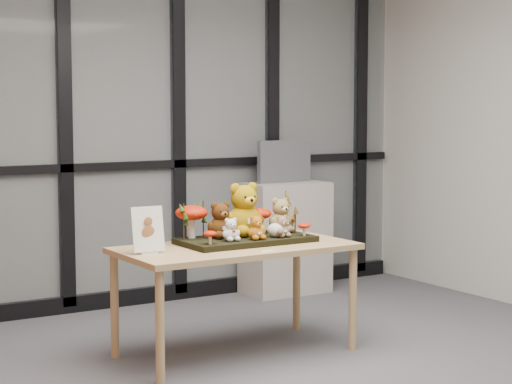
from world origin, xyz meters
TOP-DOWN VIEW (x-y plane):
  - room_shell at (0.00, 0.00)m, footprint 5.00×5.00m
  - glass_partition at (-0.00, 2.47)m, footprint 4.90×0.06m
  - display_table at (0.03, 0.90)m, footprint 1.42×0.72m
  - diorama_tray at (0.14, 0.96)m, footprint 0.82×0.41m
  - bear_pooh_yellow at (0.18, 1.04)m, footprint 0.28×0.25m
  - bear_brown_medium at (-0.00, 1.02)m, footprint 0.19×0.17m
  - bear_tan_back at (0.44, 1.03)m, footprint 0.19×0.17m
  - bear_small_yellow at (0.14, 0.84)m, footprint 0.12×0.11m
  - bear_white_bow at (-0.02, 0.87)m, footprint 0.12×0.11m
  - bear_beige_small at (0.33, 0.85)m, footprint 0.11×0.10m
  - plush_cream_hedgehog at (0.29, 0.86)m, footprint 0.07×0.07m
  - mushroom_back_left at (-0.16, 1.10)m, footprint 0.20×0.20m
  - mushroom_back_right at (0.30, 1.07)m, footprint 0.16×0.16m
  - mushroom_front_left at (-0.18, 0.83)m, footprint 0.08×0.08m
  - mushroom_front_right at (0.48, 0.82)m, footprint 0.08×0.08m
  - sprig_green_far_left at (-0.23, 1.06)m, footprint 0.05×0.05m
  - sprig_green_mid_left at (-0.08, 1.11)m, footprint 0.05×0.05m
  - sprig_dry_far_right at (0.49, 1.05)m, footprint 0.05×0.05m
  - sprig_dry_mid_right at (0.49, 0.94)m, footprint 0.05×0.05m
  - sprig_green_centre at (0.07, 1.12)m, footprint 0.05×0.05m
  - sign_holder at (-0.54, 0.91)m, footprint 0.19×0.07m
  - label_card at (0.08, 0.62)m, footprint 0.08×0.03m
  - cabinet at (1.28, 2.24)m, footprint 0.66×0.39m
  - monitor at (1.28, 2.26)m, footprint 0.47×0.05m

SIDE VIEW (x-z plane):
  - cabinet at x=1.28m, z-range 0.00..0.88m
  - display_table at x=0.03m, z-range 0.26..0.93m
  - label_card at x=0.08m, z-range 0.66..0.67m
  - diorama_tray at x=0.14m, z-range 0.66..0.70m
  - mushroom_front_left at x=-0.18m, z-range 0.70..0.79m
  - mushroom_front_right at x=0.48m, z-range 0.70..0.79m
  - plush_cream_hedgehog at x=0.29m, z-range 0.70..0.79m
  - bear_beige_small at x=0.33m, z-range 0.70..0.85m
  - bear_white_bow at x=-0.02m, z-range 0.70..0.85m
  - bear_small_yellow at x=0.14m, z-range 0.70..0.86m
  - sprig_dry_mid_right at x=0.49m, z-range 0.70..0.87m
  - sign_holder at x=-0.54m, z-range 0.65..0.92m
  - mushroom_back_right at x=0.30m, z-range 0.70..0.87m
  - sprig_green_centre at x=0.07m, z-range 0.70..0.89m
  - sprig_green_far_left at x=-0.23m, z-range 0.70..0.92m
  - mushroom_back_left at x=-0.16m, z-range 0.70..0.92m
  - sprig_green_mid_left at x=-0.08m, z-range 0.70..0.92m
  - bear_brown_medium at x=0.00m, z-range 0.70..0.94m
  - bear_tan_back at x=0.44m, z-range 0.70..0.94m
  - sprig_dry_far_right at x=0.49m, z-range 0.70..0.96m
  - bear_pooh_yellow at x=0.18m, z-range 0.70..1.06m
  - monitor at x=1.28m, z-range 0.88..1.22m
  - glass_partition at x=0.00m, z-range 0.03..2.81m
  - room_shell at x=0.00m, z-range -0.82..4.18m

